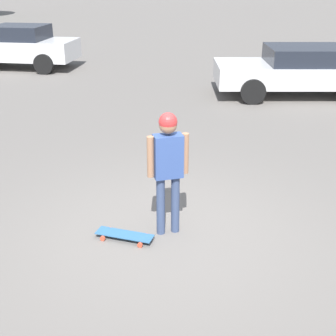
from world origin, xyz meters
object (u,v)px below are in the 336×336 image
(car_parked_near, at_px, (301,70))
(car_parked_far, at_px, (19,46))
(person, at_px, (168,159))
(skateboard, at_px, (125,235))

(car_parked_near, bearing_deg, car_parked_far, -23.48)
(person, relative_size, car_parked_far, 0.39)
(car_parked_near, bearing_deg, skateboard, 60.88)
(person, relative_size, skateboard, 2.14)
(skateboard, relative_size, car_parked_far, 0.18)
(skateboard, relative_size, car_parked_near, 0.17)
(person, distance_m, car_parked_near, 8.35)
(skateboard, bearing_deg, car_parked_near, -101.41)
(person, distance_m, car_parked_far, 12.53)
(skateboard, distance_m, car_parked_far, 12.49)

